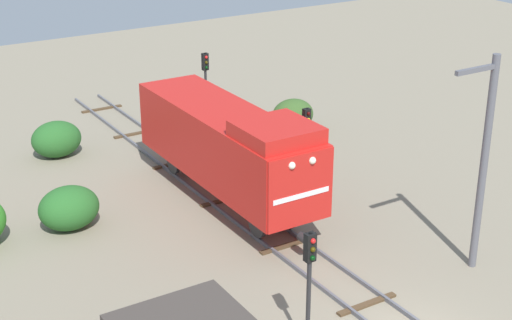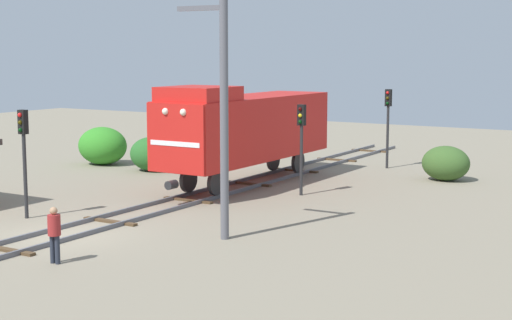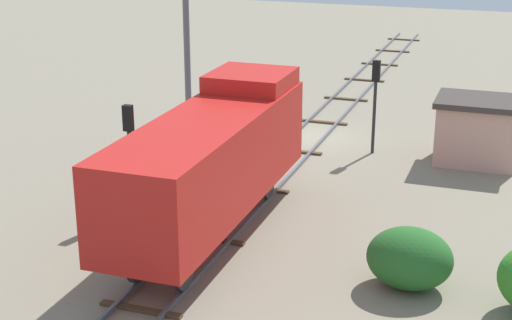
{
  "view_description": "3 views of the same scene",
  "coord_description": "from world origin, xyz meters",
  "px_view_note": "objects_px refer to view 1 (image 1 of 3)",
  "views": [
    {
      "loc": [
        -15.07,
        -14.85,
        14.63
      ],
      "look_at": [
        0.19,
        9.88,
        2.66
      ],
      "focal_mm": 55.0,
      "sensor_mm": 36.0,
      "label": 1
    },
    {
      "loc": [
        19.09,
        -18.89,
        6.18
      ],
      "look_at": [
        1.13,
        10.91,
        1.39
      ],
      "focal_mm": 55.0,
      "sensor_mm": 36.0,
      "label": 2
    },
    {
      "loc": [
        -9.16,
        33.61,
        10.73
      ],
      "look_at": [
        -0.95,
        10.27,
        2.28
      ],
      "focal_mm": 55.0,
      "sensor_mm": 36.0,
      "label": 3
    }
  ],
  "objects_px": {
    "locomotive": "(228,144)",
    "traffic_signal_near": "(310,271)",
    "catenary_mast": "(483,159)",
    "traffic_signal_far": "(206,77)",
    "traffic_signal_mid": "(306,135)"
  },
  "relations": [
    {
      "from": "locomotive",
      "to": "traffic_signal_near",
      "type": "xyz_separation_m",
      "value": [
        -3.2,
        -10.39,
        0.07
      ]
    },
    {
      "from": "catenary_mast",
      "to": "locomotive",
      "type": "bearing_deg",
      "value": 117.97
    },
    {
      "from": "catenary_mast",
      "to": "traffic_signal_far",
      "type": "bearing_deg",
      "value": 94.25
    },
    {
      "from": "catenary_mast",
      "to": "traffic_signal_mid",
      "type": "bearing_deg",
      "value": 100.29
    },
    {
      "from": "traffic_signal_far",
      "to": "traffic_signal_near",
      "type": "bearing_deg",
      "value": -109.61
    },
    {
      "from": "traffic_signal_near",
      "to": "catenary_mast",
      "type": "xyz_separation_m",
      "value": [
        8.14,
        1.09,
        1.41
      ]
    },
    {
      "from": "traffic_signal_far",
      "to": "catenary_mast",
      "type": "bearing_deg",
      "value": -85.75
    },
    {
      "from": "traffic_signal_far",
      "to": "locomotive",
      "type": "bearing_deg",
      "value": -112.48
    },
    {
      "from": "locomotive",
      "to": "traffic_signal_mid",
      "type": "height_order",
      "value": "locomotive"
    },
    {
      "from": "traffic_signal_mid",
      "to": "traffic_signal_far",
      "type": "relative_size",
      "value": 0.93
    },
    {
      "from": "catenary_mast",
      "to": "traffic_signal_near",
      "type": "bearing_deg",
      "value": -172.37
    },
    {
      "from": "locomotive",
      "to": "traffic_signal_far",
      "type": "distance_m",
      "value": 9.42
    },
    {
      "from": "locomotive",
      "to": "traffic_signal_near",
      "type": "height_order",
      "value": "locomotive"
    },
    {
      "from": "traffic_signal_mid",
      "to": "catenary_mast",
      "type": "bearing_deg",
      "value": -79.71
    },
    {
      "from": "locomotive",
      "to": "traffic_signal_far",
      "type": "bearing_deg",
      "value": 67.52
    }
  ]
}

